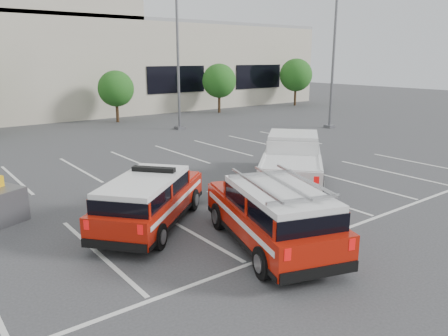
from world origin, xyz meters
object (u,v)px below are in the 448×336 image
object	(u,v)px
light_pole_mid	(178,54)
light_pole_right	(334,54)
fire_chief_suv	(150,204)
white_pickup	(292,164)
ladder_suv	(272,220)
tree_mid_right	(117,90)
tree_right	(220,82)
tree_far_right	(296,76)
convention_building	(15,60)

from	to	relation	value
light_pole_mid	light_pole_right	size ratio (longest dim) A/B	1.00
fire_chief_suv	white_pickup	size ratio (longest dim) A/B	0.80
ladder_suv	light_pole_right	bearing A→B (deg)	53.67
tree_mid_right	tree_right	distance (m)	10.00
tree_far_right	light_pole_mid	xyz separation A→B (m)	(-18.09, -6.05, 2.14)
tree_right	white_pickup	xyz separation A→B (m)	(-11.66, -20.41, -1.99)
tree_right	ladder_suv	xyz separation A→B (m)	(-16.63, -24.49, -1.98)
tree_right	ladder_suv	bearing A→B (deg)	-124.18
tree_mid_right	light_pole_right	bearing A→B (deg)	-47.83
tree_right	tree_far_right	size ratio (longest dim) A/B	0.91
fire_chief_suv	ladder_suv	bearing A→B (deg)	-10.78
tree_right	light_pole_right	xyz separation A→B (m)	(0.91, -12.05, 2.41)
convention_building	fire_chief_suv	xyz separation A→B (m)	(-3.58, -30.98, -4.01)
tree_mid_right	tree_far_right	distance (m)	20.01
light_pole_right	tree_right	bearing A→B (deg)	94.31
white_pickup	ladder_suv	world-z (taller)	ladder_suv
tree_far_right	fire_chief_suv	xyz separation A→B (m)	(-28.49, -21.16, -2.33)
tree_mid_right	tree_right	xyz separation A→B (m)	(10.00, 0.00, 0.27)
tree_right	light_pole_mid	world-z (taller)	light_pole_mid
tree_mid_right	tree_far_right	bearing A→B (deg)	0.00
tree_right	light_pole_right	distance (m)	12.32
fire_chief_suv	ladder_suv	xyz separation A→B (m)	(1.86, -3.33, 0.08)
light_pole_mid	tree_right	bearing A→B (deg)	36.77
tree_mid_right	fire_chief_suv	distance (m)	22.87
tree_right	light_pole_mid	distance (m)	10.38
convention_building	light_pole_mid	distance (m)	17.27
tree_far_right	white_pickup	bearing A→B (deg)	-136.70
fire_chief_suv	ladder_suv	size ratio (longest dim) A/B	0.92
tree_far_right	light_pole_mid	world-z (taller)	light_pole_mid
light_pole_mid	ladder_suv	xyz separation A→B (m)	(-8.54, -18.45, -4.40)
tree_mid_right	fire_chief_suv	size ratio (longest dim) A/B	0.81
tree_right	light_pole_mid	xyz separation A→B (m)	(-8.09, -6.05, 2.41)
tree_mid_right	light_pole_right	size ratio (longest dim) A/B	0.39
tree_far_right	light_pole_right	distance (m)	15.24
light_pole_mid	white_pickup	size ratio (longest dim) A/B	1.66
light_pole_mid	white_pickup	world-z (taller)	light_pole_mid
tree_far_right	convention_building	bearing A→B (deg)	158.49
convention_building	light_pole_mid	size ratio (longest dim) A/B	5.86
fire_chief_suv	ladder_suv	world-z (taller)	ladder_suv
tree_far_right	ladder_suv	world-z (taller)	tree_far_right
white_pickup	ladder_suv	xyz separation A→B (m)	(-4.97, -4.08, 0.01)
fire_chief_suv	tree_mid_right	bearing A→B (deg)	118.11
tree_far_right	light_pole_mid	bearing A→B (deg)	-161.52
light_pole_mid	white_pickup	xyz separation A→B (m)	(-3.56, -14.36, -4.41)
light_pole_mid	fire_chief_suv	bearing A→B (deg)	-124.53
light_pole_mid	convention_building	bearing A→B (deg)	113.26
light_pole_mid	tree_mid_right	bearing A→B (deg)	107.52
light_pole_mid	light_pole_right	distance (m)	10.82
convention_building	ladder_suv	distance (m)	34.58
light_pole_right	fire_chief_suv	xyz separation A→B (m)	(-19.40, -9.12, -4.47)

